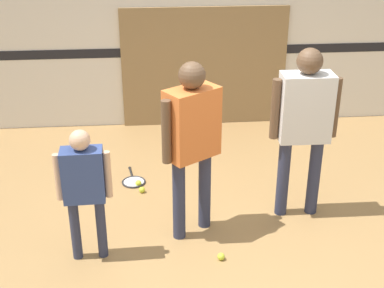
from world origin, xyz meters
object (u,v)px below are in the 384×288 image
object	(u,v)px
tennis_ball_near_instructor	(221,256)
person_student_right	(304,116)
racket_spare_on_floor	(133,181)
person_student_left	(84,182)
tennis_ball_stray_left	(142,190)
person_instructor	(192,132)
tennis_ball_by_spare_racket	(138,183)

from	to	relation	value
tennis_ball_near_instructor	person_student_right	bearing A→B (deg)	39.40
racket_spare_on_floor	tennis_ball_near_instructor	world-z (taller)	tennis_ball_near_instructor
person_student_left	tennis_ball_stray_left	world-z (taller)	person_student_left
person_instructor	racket_spare_on_floor	size ratio (longest dim) A/B	3.28
racket_spare_on_floor	tennis_ball_stray_left	world-z (taller)	tennis_ball_stray_left
racket_spare_on_floor	tennis_ball_near_instructor	xyz separation A→B (m)	(0.79, -1.47, 0.02)
person_instructor	person_student_left	xyz separation A→B (m)	(-0.93, -0.32, -0.27)
person_instructor	tennis_ball_stray_left	world-z (taller)	person_instructor
tennis_ball_stray_left	person_student_left	bearing A→B (deg)	-112.97
racket_spare_on_floor	tennis_ball_near_instructor	size ratio (longest dim) A/B	7.72
tennis_ball_by_spare_racket	tennis_ball_stray_left	xyz separation A→B (m)	(0.04, -0.15, 0.00)
tennis_ball_near_instructor	tennis_ball_stray_left	distance (m)	1.41
tennis_ball_by_spare_racket	person_instructor	bearing A→B (deg)	-60.47
person_student_left	tennis_ball_near_instructor	xyz separation A→B (m)	(1.15, -0.15, -0.73)
person_instructor	racket_spare_on_floor	distance (m)	1.54
person_student_right	racket_spare_on_floor	bearing A→B (deg)	-24.26
tennis_ball_by_spare_racket	tennis_ball_stray_left	bearing A→B (deg)	-75.37
person_instructor	person_student_left	distance (m)	1.02
person_student_right	racket_spare_on_floor	xyz separation A→B (m)	(-1.65, 0.77, -1.04)
person_student_right	tennis_ball_near_instructor	distance (m)	1.51
person_instructor	tennis_ball_stray_left	xyz separation A→B (m)	(-0.48, 0.76, -1.00)
tennis_ball_near_instructor	person_instructor	bearing A→B (deg)	114.79
person_student_left	person_student_right	xyz separation A→B (m)	(2.01, 0.55, 0.29)
racket_spare_on_floor	tennis_ball_by_spare_racket	distance (m)	0.11
tennis_ball_by_spare_racket	racket_spare_on_floor	bearing A→B (deg)	120.73
person_student_right	tennis_ball_near_instructor	size ratio (longest dim) A/B	25.77
person_instructor	tennis_ball_near_instructor	size ratio (longest dim) A/B	25.35
person_student_left	tennis_ball_stray_left	xyz separation A→B (m)	(0.46, 1.08, -0.73)
person_student_right	tennis_ball_stray_left	size ratio (longest dim) A/B	25.77
tennis_ball_near_instructor	racket_spare_on_floor	bearing A→B (deg)	118.14
person_student_right	tennis_ball_near_instructor	world-z (taller)	person_student_right
person_student_right	tennis_ball_near_instructor	xyz separation A→B (m)	(-0.86, -0.70, -1.02)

